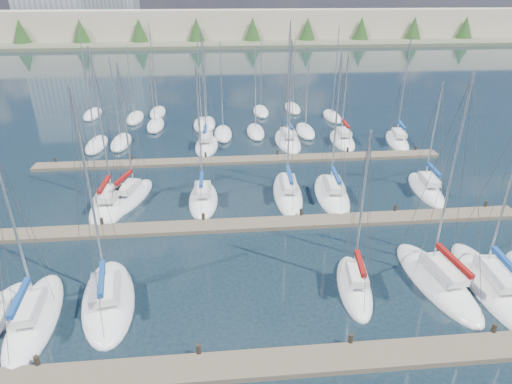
{
  "coord_description": "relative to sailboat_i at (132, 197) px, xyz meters",
  "views": [
    {
      "loc": [
        -2.56,
        -13.49,
        17.41
      ],
      "look_at": [
        0.0,
        14.0,
        4.0
      ],
      "focal_mm": 30.0,
      "sensor_mm": 36.0,
      "label": 1
    }
  ],
  "objects": [
    {
      "name": "ground",
      "position": [
        10.52,
        38.15,
        -0.2
      ],
      "size": [
        400.0,
        400.0,
        0.0
      ],
      "primitive_type": "plane",
      "color": "#192933",
      "rests_on": "ground"
    },
    {
      "name": "dock_near",
      "position": [
        10.52,
        -19.83,
        -0.04
      ],
      "size": [
        44.0,
        1.93,
        1.1
      ],
      "color": "#6B5E4C",
      "rests_on": "ground"
    },
    {
      "name": "dock_mid",
      "position": [
        10.52,
        -5.83,
        -0.04
      ],
      "size": [
        44.0,
        1.93,
        1.1
      ],
      "color": "#6B5E4C",
      "rests_on": "ground"
    },
    {
      "name": "dock_far",
      "position": [
        10.52,
        8.17,
        -0.04
      ],
      "size": [
        44.0,
        1.93,
        1.1
      ],
      "color": "#6B5E4C",
      "rests_on": "ground"
    },
    {
      "name": "sailboat_i",
      "position": [
        0.0,
        0.0,
        0.0
      ],
      "size": [
        4.13,
        7.93,
        12.66
      ],
      "rotation": [
        0.0,
        0.0,
        -0.27
      ],
      "color": "white",
      "rests_on": "ground"
    },
    {
      "name": "sailboat_p",
      "position": [
        16.45,
        13.96,
        -0.01
      ],
      "size": [
        2.95,
        8.72,
        14.64
      ],
      "rotation": [
        0.0,
        0.0,
        0.0
      ],
      "color": "white",
      "rests_on": "ground"
    },
    {
      "name": "sailboat_b",
      "position": [
        -2.97,
        -15.32,
        -0.02
      ],
      "size": [
        3.3,
        8.49,
        11.56
      ],
      "rotation": [
        0.0,
        0.0,
        0.09
      ],
      "color": "white",
      "rests_on": "ground"
    },
    {
      "name": "sailboat_o",
      "position": [
        6.56,
        13.2,
        -0.0
      ],
      "size": [
        3.07,
        7.44,
        13.77
      ],
      "rotation": [
        0.0,
        0.0,
        -0.06
      ],
      "color": "white",
      "rests_on": "ground"
    },
    {
      "name": "sailboat_f",
      "position": [
        24.88,
        -14.85,
        -0.02
      ],
      "size": [
        3.47,
        9.81,
        13.61
      ],
      "rotation": [
        0.0,
        0.0,
        -0.08
      ],
      "color": "white",
      "rests_on": "ground"
    },
    {
      "name": "sailboat_q",
      "position": [
        23.2,
        13.61,
        -0.02
      ],
      "size": [
        3.09,
        7.72,
        11.17
      ],
      "rotation": [
        0.0,
        0.0,
        -0.06
      ],
      "color": "white",
      "rests_on": "ground"
    },
    {
      "name": "sailboat_e",
      "position": [
        21.66,
        -14.16,
        -0.01
      ],
      "size": [
        3.76,
        9.12,
        14.0
      ],
      "rotation": [
        0.0,
        0.0,
        0.1
      ],
      "color": "white",
      "rests_on": "ground"
    },
    {
      "name": "sailboat_d",
      "position": [
        16.19,
        -14.21,
        -0.0
      ],
      "size": [
        2.92,
        6.73,
        11.06
      ],
      "rotation": [
        0.0,
        0.0,
        -0.14
      ],
      "color": "white",
      "rests_on": "ground"
    },
    {
      "name": "sailboat_m",
      "position": [
        27.17,
        -0.88,
        -0.02
      ],
      "size": [
        3.15,
        7.74,
        10.75
      ],
      "rotation": [
        0.0,
        0.0,
        -0.11
      ],
      "color": "white",
      "rests_on": "ground"
    },
    {
      "name": "sailboat_c",
      "position": [
        0.91,
        -14.09,
        -0.02
      ],
      "size": [
        4.51,
        8.68,
        13.74
      ],
      "rotation": [
        0.0,
        0.0,
        0.18
      ],
      "color": "white",
      "rests_on": "ground"
    },
    {
      "name": "sailboat_h",
      "position": [
        -1.58,
        -1.15,
        -0.02
      ],
      "size": [
        3.41,
        8.46,
        13.99
      ],
      "rotation": [
        0.0,
        0.0,
        -0.03
      ],
      "color": "white",
      "rests_on": "ground"
    },
    {
      "name": "sailboat_l",
      "position": [
        18.11,
        -1.05,
        -0.02
      ],
      "size": [
        3.54,
        9.0,
        13.27
      ],
      "rotation": [
        0.0,
        0.0,
        -0.08
      ],
      "color": "white",
      "rests_on": "ground"
    },
    {
      "name": "sailboat_j",
      "position": [
        6.42,
        -1.04,
        -0.01
      ],
      "size": [
        2.66,
        7.35,
        12.48
      ],
      "rotation": [
        0.0,
        0.0,
        -0.01
      ],
      "color": "white",
      "rests_on": "ground"
    },
    {
      "name": "sailboat_k",
      "position": [
        14.12,
        -0.46,
        -0.01
      ],
      "size": [
        3.21,
        9.62,
        14.25
      ],
      "rotation": [
        0.0,
        0.0,
        -0.07
      ],
      "color": "white",
      "rests_on": "ground"
    },
    {
      "name": "sailboat_r",
      "position": [
        29.79,
        12.57,
        -0.01
      ],
      "size": [
        3.69,
        8.24,
        13.13
      ],
      "rotation": [
        0.0,
        0.0,
        -0.18
      ],
      "color": "white",
      "rests_on": "ground"
    },
    {
      "name": "distant_boats",
      "position": [
        6.17,
        21.92,
        0.1
      ],
      "size": [
        36.93,
        20.75,
        13.3
      ],
      "color": "#9EA0A5",
      "rests_on": "ground"
    },
    {
      "name": "shoreline",
      "position": [
        -2.78,
        127.92,
        7.25
      ],
      "size": [
        400.0,
        60.0,
        38.0
      ],
      "color": "#666B51",
      "rests_on": "ground"
    }
  ]
}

